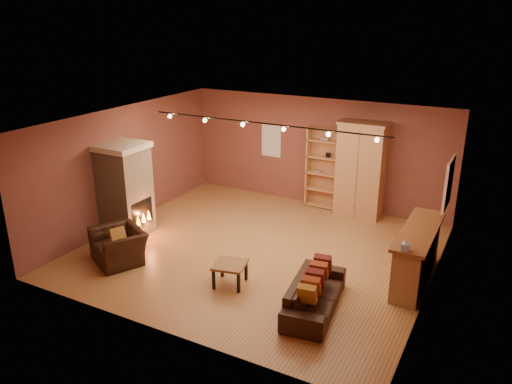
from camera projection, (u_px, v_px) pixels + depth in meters
The scene contains 16 objects.
floor at pixel (258, 251), 10.65m from camera, with size 7.00×7.00×0.00m, color olive.
ceiling at pixel (258, 121), 9.71m from camera, with size 7.00×7.00×0.00m, color brown.
back_wall at pixel (317, 152), 12.88m from camera, with size 7.00×0.02×2.80m, color brown.
left_wall at pixel (127, 166), 11.73m from camera, with size 0.02×6.50×2.80m, color brown.
right_wall at pixel (437, 220), 8.63m from camera, with size 0.02×6.50×2.80m, color brown.
fireplace at pixel (125, 190), 11.14m from camera, with size 1.01×0.98×2.12m.
back_window at pixel (271, 141), 13.39m from camera, with size 0.56×0.04×0.86m, color white.
bookcase at pixel (324, 167), 12.78m from camera, with size 0.86×0.33×2.10m.
armoire at pixel (361, 170), 12.14m from camera, with size 1.17×0.66×2.37m.
bar_counter at pixel (417, 255), 9.29m from camera, with size 0.60×2.22×1.06m.
tissue_box at pixel (405, 245), 8.27m from camera, with size 0.12×0.12×0.22m.
right_window at pixel (449, 183), 9.72m from camera, with size 0.05×0.90×1.00m, color white.
loveseat at pixel (315, 289), 8.44m from camera, with size 0.80×1.93×0.77m.
armchair at pixel (119, 240), 10.05m from camera, with size 1.25×1.09×0.92m.
coffee_table at pixel (230, 267), 9.20m from camera, with size 0.68×0.68×0.43m.
track_rail at pixel (263, 125), 9.91m from camera, with size 5.20×0.09×0.13m.
Camera 1 is at (4.48, -8.50, 4.78)m, focal length 35.00 mm.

